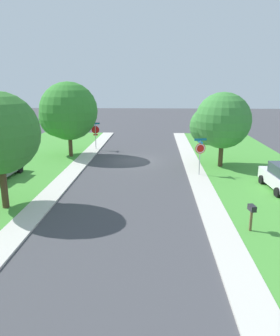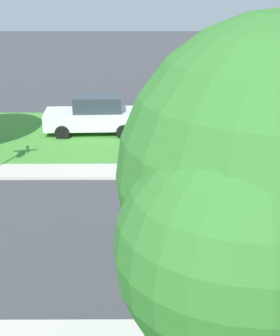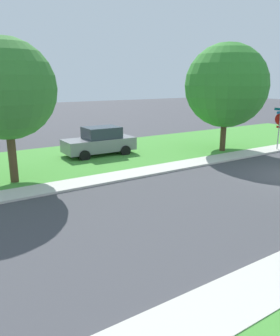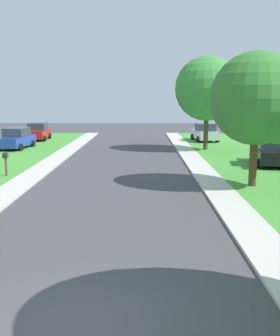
{
  "view_description": "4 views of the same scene",
  "coord_description": "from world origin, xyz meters",
  "views": [
    {
      "loc": [
        -1.64,
        28.21,
        6.68
      ],
      "look_at": [
        -0.67,
        7.83,
        1.4
      ],
      "focal_mm": 35.65,
      "sensor_mm": 36.0,
      "label": 1
    },
    {
      "loc": [
        12.7,
        9.75,
        6.55
      ],
      "look_at": [
        -1.37,
        9.82,
        1.4
      ],
      "focal_mm": 54.92,
      "sensor_mm": 36.0,
      "label": 2
    },
    {
      "loc": [
        -8.61,
        14.75,
        4.49
      ],
      "look_at": [
        1.15,
        8.32,
        1.4
      ],
      "focal_mm": 35.55,
      "sensor_mm": 36.0,
      "label": 3
    },
    {
      "loc": [
        1.26,
        -6.62,
        4.16
      ],
      "look_at": [
        1.15,
        8.87,
        1.4
      ],
      "focal_mm": 42.05,
      "sensor_mm": 36.0,
      "label": 4
    }
  ],
  "objects": [
    {
      "name": "mailbox",
      "position": [
        -6.01,
        13.93,
        1.01
      ],
      "size": [
        0.31,
        0.51,
        1.31
      ],
      "color": "brown",
      "rests_on": "ground"
    },
    {
      "name": "car_black_across_road",
      "position": [
        9.18,
        17.53,
        0.87
      ],
      "size": [
        2.49,
        4.51,
        1.76
      ],
      "color": "black",
      "rests_on": "ground"
    },
    {
      "name": "car_blue_far_down_street",
      "position": [
        -9.12,
        25.45,
        0.87
      ],
      "size": [
        2.33,
        4.44,
        1.76
      ],
      "color": "#1E389E",
      "rests_on": "ground"
    },
    {
      "name": "sidewalk_west",
      "position": [
        -4.7,
        12.0,
        0.05
      ],
      "size": [
        1.4,
        56.0,
        0.1
      ],
      "primitive_type": "cube",
      "color": "beige",
      "rests_on": "ground"
    },
    {
      "name": "car_red_near_corner",
      "position": [
        -9.12,
        32.18,
        0.87
      ],
      "size": [
        2.18,
        4.37,
        1.76
      ],
      "color": "red",
      "rests_on": "ground"
    },
    {
      "name": "ground_plane",
      "position": [
        0.0,
        0.0,
        0.0
      ],
      "size": [
        120.0,
        120.0,
        0.0
      ],
      "primitive_type": "plane",
      "color": "#424247"
    },
    {
      "name": "sidewalk_east",
      "position": [
        4.7,
        12.0,
        0.05
      ],
      "size": [
        1.4,
        56.0,
        0.1
      ],
      "primitive_type": "cube",
      "color": "beige",
      "rests_on": "ground"
    },
    {
      "name": "tree_sidewalk_far",
      "position": [
        6.68,
        11.43,
        4.0
      ],
      "size": [
        4.58,
        4.26,
        6.27
      ],
      "color": "#4C3823",
      "rests_on": "ground"
    },
    {
      "name": "tree_sidewalk_mid",
      "position": [
        6.61,
        24.67,
        4.73
      ],
      "size": [
        5.43,
        5.05,
        7.42
      ],
      "color": "#4C3823",
      "rests_on": "ground"
    },
    {
      "name": "car_silver_kerbside_mid",
      "position": [
        7.26,
        31.37,
        0.87
      ],
      "size": [
        2.32,
        4.44,
        1.76
      ],
      "color": "silver",
      "rests_on": "ground"
    }
  ]
}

